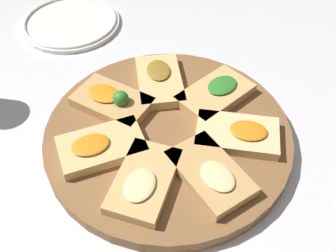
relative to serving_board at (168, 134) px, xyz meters
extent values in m
plane|color=silver|center=(0.00, 0.00, -0.01)|extent=(3.00, 3.00, 0.00)
cylinder|color=brown|center=(0.00, 0.00, 0.00)|extent=(0.44, 0.44, 0.03)
cube|color=#DBB775|center=(-0.12, 0.03, 0.02)|extent=(0.16, 0.12, 0.02)
ellipsoid|color=olive|center=(-0.13, 0.04, 0.04)|extent=(0.07, 0.06, 0.01)
cube|color=tan|center=(-0.10, -0.07, 0.02)|extent=(0.16, 0.15, 0.02)
ellipsoid|color=orange|center=(-0.11, -0.08, 0.04)|extent=(0.08, 0.07, 0.01)
sphere|color=#2D7A28|center=(-0.08, -0.06, 0.04)|extent=(0.03, 0.03, 0.03)
cube|color=#DBB775|center=(0.00, -0.12, 0.02)|extent=(0.09, 0.14, 0.02)
ellipsoid|color=orange|center=(0.00, -0.14, 0.04)|extent=(0.05, 0.06, 0.01)
cube|color=tan|center=(0.09, -0.08, 0.02)|extent=(0.16, 0.16, 0.02)
ellipsoid|color=beige|center=(0.10, -0.09, 0.04)|extent=(0.08, 0.08, 0.01)
cube|color=tan|center=(0.12, 0.02, 0.02)|extent=(0.15, 0.11, 0.02)
ellipsoid|color=beige|center=(0.14, 0.03, 0.04)|extent=(0.07, 0.06, 0.01)
cube|color=#E5C689|center=(0.06, 0.10, 0.02)|extent=(0.15, 0.16, 0.02)
ellipsoid|color=orange|center=(0.07, 0.12, 0.04)|extent=(0.07, 0.08, 0.01)
cube|color=tan|center=(-0.04, 0.11, 0.02)|extent=(0.13, 0.16, 0.02)
ellipsoid|color=#2D7A28|center=(-0.05, 0.13, 0.04)|extent=(0.06, 0.08, 0.01)
cylinder|color=white|center=(-0.43, -0.08, -0.01)|extent=(0.24, 0.24, 0.01)
torus|color=white|center=(-0.43, -0.08, 0.00)|extent=(0.23, 0.23, 0.01)
camera|label=1|loc=(0.43, -0.18, 0.53)|focal=42.00mm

